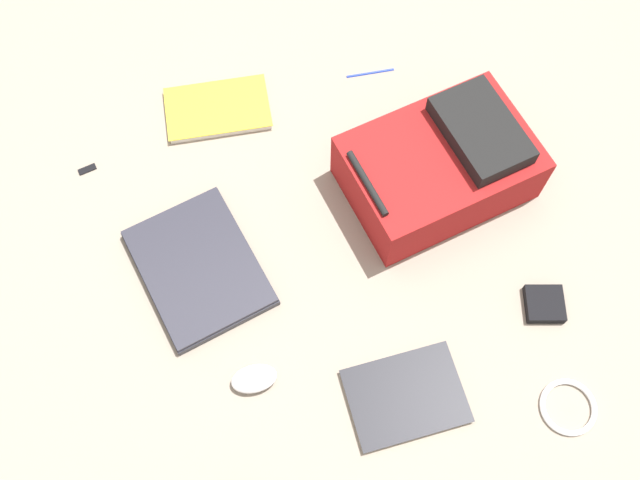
% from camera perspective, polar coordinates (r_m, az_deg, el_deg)
% --- Properties ---
extents(ground_plane, '(3.97, 3.97, 0.00)m').
position_cam_1_polar(ground_plane, '(1.78, 1.42, -1.26)').
color(ground_plane, gray).
extents(backpack, '(0.37, 0.49, 0.20)m').
position_cam_1_polar(backpack, '(1.81, 9.54, 5.85)').
color(backpack, maroon).
rests_on(backpack, ground_plane).
extents(laptop, '(0.40, 0.33, 0.03)m').
position_cam_1_polar(laptop, '(1.77, -9.54, -2.14)').
color(laptop, '#24242C').
rests_on(laptop, ground_plane).
extents(book_comic, '(0.20, 0.29, 0.02)m').
position_cam_1_polar(book_comic, '(1.99, -8.08, 10.22)').
color(book_comic, silver).
rests_on(book_comic, ground_plane).
extents(book_manual, '(0.20, 0.26, 0.02)m').
position_cam_1_polar(book_manual, '(1.68, 6.77, -12.15)').
color(book_manual, silver).
rests_on(book_manual, ground_plane).
extents(computer_mouse, '(0.07, 0.11, 0.04)m').
position_cam_1_polar(computer_mouse, '(1.67, -5.22, -10.85)').
color(computer_mouse, silver).
rests_on(computer_mouse, ground_plane).
extents(cable_coil, '(0.13, 0.13, 0.01)m').
position_cam_1_polar(cable_coil, '(1.75, 19.02, -12.37)').
color(cable_coil, silver).
rests_on(cable_coil, ground_plane).
extents(pen_black, '(0.02, 0.13, 0.01)m').
position_cam_1_polar(pen_black, '(2.05, 4.00, 13.06)').
color(pen_black, '#1933B2').
rests_on(pen_black, ground_plane).
extents(earbud_pouch, '(0.11, 0.11, 0.03)m').
position_cam_1_polar(earbud_pouch, '(1.80, 17.31, -4.85)').
color(earbud_pouch, black).
rests_on(earbud_pouch, ground_plane).
extents(usb_stick, '(0.03, 0.05, 0.01)m').
position_cam_1_polar(usb_stick, '(1.98, -17.92, 5.36)').
color(usb_stick, black).
rests_on(usb_stick, ground_plane).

